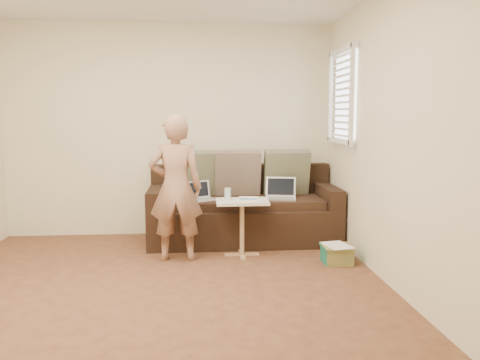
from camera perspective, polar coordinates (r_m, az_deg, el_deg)
The scene contains 17 objects.
floor at distance 4.41m, azimuth -9.04°, elevation -12.60°, with size 4.50×4.50×0.00m, color #522B1E.
wall_back at distance 6.39m, azimuth -7.86°, elevation 5.53°, with size 4.00×4.00×0.00m, color beige.
wall_front at distance 1.92m, azimuth -14.54°, elevation 1.17°, with size 4.00×4.00×0.00m, color beige.
wall_right at distance 4.47m, azimuth 17.20°, elevation 4.49°, with size 4.50×4.50×0.00m, color beige.
window_blinds at distance 5.87m, azimuth 11.32°, elevation 9.20°, with size 0.12×0.88×1.08m, color white, non-canonical shape.
sofa at distance 6.03m, azimuth 0.36°, elevation -2.88°, with size 2.20×0.95×0.85m, color black, non-canonical shape.
pillow_left at distance 6.17m, azimuth -5.38°, elevation 0.75°, with size 0.55×0.14×0.55m, color #5C6348, non-canonical shape.
pillow_mid at distance 6.16m, azimuth -0.26°, elevation 0.77°, with size 0.55×0.14×0.55m, color brown, non-canonical shape.
pillow_right at distance 6.25m, azimuth 5.22°, elevation 0.83°, with size 0.55×0.14×0.55m, color #5C6348, non-canonical shape.
laptop_silver at distance 5.91m, azimuth 4.55°, elevation -2.17°, with size 0.35×0.25×0.23m, color #B7BABC, non-canonical shape.
laptop_white at distance 5.85m, azimuth -4.16°, elevation -2.27°, with size 0.29×0.21×0.21m, color white, non-canonical shape.
person at distance 5.24m, azimuth -7.20°, elevation -0.87°, with size 0.55×0.37×1.50m, color #9B6854.
side_table at distance 5.44m, azimuth 0.22°, elevation -5.36°, with size 0.54×0.38×0.60m, color silver, non-canonical shape.
drinking_glass at distance 5.43m, azimuth -1.39°, elevation -1.52°, with size 0.07×0.07×0.12m, color silver, non-canonical shape.
scissors at distance 5.39m, azimuth 0.97°, elevation -2.15°, with size 0.18×0.10×0.02m, color silver, non-canonical shape.
paper_on_table at distance 5.46m, azimuth 0.94°, elevation -2.09°, with size 0.21×0.30×0.00m, color white, non-canonical shape.
striped_box at distance 5.30m, azimuth 10.77°, elevation -8.13°, with size 0.30×0.30×0.19m, color orange, non-canonical shape.
Camera 1 is at (0.32, -4.13, 1.50)m, focal length 38.21 mm.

